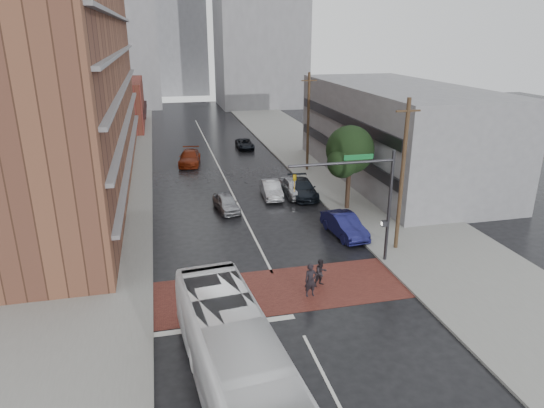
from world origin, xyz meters
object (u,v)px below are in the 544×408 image
suv_travel (245,144)px  car_parked_near (344,225)px  car_parked_mid (303,188)px  pedestrian_a (311,280)px  car_parked_far (294,187)px  pedestrian_b (321,273)px  car_travel_c (190,158)px  car_travel_a (226,203)px  car_travel_b (271,189)px  transit_bus (237,365)px

suv_travel → car_parked_near: 28.63m
car_parked_mid → suv_travel: bearing=98.5°
pedestrian_a → suv_travel: pedestrian_a is taller
pedestrian_a → car_parked_far: size_ratio=0.42×
pedestrian_b → car_travel_c: (-5.30, 28.91, -0.04)m
car_parked_far → pedestrian_a: bearing=-103.3°
pedestrian_b → suv_travel: 35.12m
car_parked_near → car_parked_mid: 9.02m
pedestrian_b → car_travel_a: pedestrian_b is taller
car_travel_b → car_parked_mid: car_parked_mid is taller
car_travel_b → pedestrian_a: bearing=-92.5°
pedestrian_b → car_parked_near: bearing=38.9°
transit_bus → car_parked_mid: size_ratio=2.44×
pedestrian_b → car_travel_c: bearing=80.6°
transit_bus → car_parked_mid: transit_bus is taller
pedestrian_b → car_travel_c: 29.39m
car_travel_a → suv_travel: (5.41, 21.58, -0.08)m
transit_bus → suv_travel: bearing=73.9°
car_parked_mid → transit_bus: bearing=-108.6°
transit_bus → car_travel_c: transit_bus is taller
pedestrian_a → car_travel_b: size_ratio=0.44×
pedestrian_a → car_parked_mid: size_ratio=0.38×
transit_bus → car_travel_b: transit_bus is taller
pedestrian_a → car_parked_near: 8.94m
car_travel_c → suv_travel: (7.22, 6.15, -0.18)m
transit_bus → car_travel_a: bearing=77.5°
pedestrian_b → car_travel_c: pedestrian_b is taller
transit_bus → car_travel_c: size_ratio=2.35×
suv_travel → car_parked_near: bearing=-84.5°
car_travel_c → suv_travel: bearing=48.8°
pedestrian_a → pedestrian_b: (0.93, 0.98, -0.15)m
car_travel_c → pedestrian_b: bearing=-71.2°
pedestrian_b → car_travel_b: pedestrian_b is taller
pedestrian_b → car_parked_near: 7.62m
car_travel_b → suv_travel: bearing=90.1°
suv_travel → car_parked_mid: (1.64, -19.54, 0.14)m
suv_travel → transit_bus: bearing=-99.1°
pedestrian_b → pedestrian_a: bearing=-153.3°
suv_travel → car_parked_mid: car_parked_mid is taller
car_travel_c → car_parked_near: size_ratio=1.11×
car_parked_far → car_travel_c: bearing=121.6°
pedestrian_a → transit_bus: bearing=-130.4°
pedestrian_b → car_parked_mid: size_ratio=0.32×
car_parked_near → suv_travel: bearing=88.2°
pedestrian_b → car_parked_near: size_ratio=0.34×
car_travel_c → car_parked_near: (9.25, -22.40, 0.02)m
suv_travel → car_travel_c: bearing=-138.2°
pedestrian_a → car_parked_far: 17.32m
transit_bus → car_travel_b: bearing=68.3°
transit_bus → pedestrian_a: bearing=48.3°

